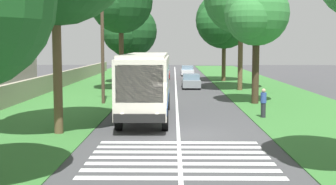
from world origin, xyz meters
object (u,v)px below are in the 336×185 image
object	(u,v)px
roadside_tree_left_1	(120,3)
roadside_tree_right_0	(255,16)
trailing_car_3	(187,71)
roadside_tree_left_2	(129,33)
roadside_tree_right_2	(222,22)
trailing_car_1	(160,77)
trailing_car_2	(163,73)
trailing_car_0	(191,81)
coach_bus	(146,81)
utility_pole	(102,41)
pedestrian	(263,103)

from	to	relation	value
roadside_tree_left_1	roadside_tree_right_0	bearing A→B (deg)	-132.34
trailing_car_3	roadside_tree_right_0	distance (m)	32.69
roadside_tree_left_2	roadside_tree_right_2	bearing A→B (deg)	-79.39
trailing_car_1	trailing_car_2	xyz separation A→B (m)	(7.24, -0.17, 0.00)
trailing_car_0	roadside_tree_right_0	bearing A→B (deg)	-162.01
trailing_car_0	trailing_car_2	size ratio (longest dim) A/B	1.00
coach_bus	trailing_car_2	world-z (taller)	coach_bus
roadside_tree_left_1	roadside_tree_right_0	distance (m)	14.64
roadside_tree_left_1	roadside_tree_left_2	world-z (taller)	roadside_tree_left_1
trailing_car_2	utility_pole	size ratio (longest dim) A/B	0.50
roadside_tree_left_1	roadside_tree_left_2	bearing A→B (deg)	0.57
roadside_tree_left_1	trailing_car_3	bearing A→B (deg)	-17.34
trailing_car_0	roadside_tree_right_0	xyz separation A→B (m)	(-12.43, -4.04, 5.66)
trailing_car_1	utility_pole	distance (m)	19.45
roadside_tree_left_1	pedestrian	world-z (taller)	roadside_tree_left_1
trailing_car_0	pedestrian	world-z (taller)	pedestrian
trailing_car_2	roadside_tree_left_2	size ratio (longest dim) A/B	0.49
roadside_tree_right_2	pedestrian	bearing A→B (deg)	178.97
roadside_tree_right_2	roadside_tree_left_1	bearing A→B (deg)	137.01
roadside_tree_left_2	roadside_tree_right_2	distance (m)	11.04
roadside_tree_right_0	utility_pole	xyz separation A→B (m)	(-0.18, 10.86, -1.81)
trailing_car_0	roadside_tree_left_2	xyz separation A→B (m)	(6.79, 6.80, 5.03)
coach_bus	roadside_tree_left_1	distance (m)	17.84
trailing_car_1	trailing_car_2	world-z (taller)	same
roadside_tree_right_2	pedestrian	xyz separation A→B (m)	(-27.88, 0.50, -6.08)
roadside_tree_right_2	pedestrian	distance (m)	28.54
trailing_car_1	roadside_tree_right_2	world-z (taller)	roadside_tree_right_2
coach_bus	trailing_car_3	size ratio (longest dim) A/B	2.60
roadside_tree_left_1	roadside_tree_right_0	size ratio (longest dim) A/B	1.27
trailing_car_1	roadside_tree_right_0	bearing A→B (deg)	-158.48
roadside_tree_left_1	pedestrian	bearing A→B (deg)	-148.21
roadside_tree_right_2	trailing_car_1	bearing A→B (deg)	110.41
roadside_tree_right_0	pedestrian	world-z (taller)	roadside_tree_right_0
trailing_car_2	utility_pole	bearing A→B (deg)	171.85
trailing_car_2	coach_bus	bearing A→B (deg)	179.65
trailing_car_1	roadside_tree_left_2	distance (m)	6.18
coach_bus	roadside_tree_left_2	size ratio (longest dim) A/B	1.27
trailing_car_0	roadside_tree_right_2	distance (m)	11.55
coach_bus	trailing_car_2	bearing A→B (deg)	-0.35
trailing_car_3	pedestrian	xyz separation A→B (m)	(-38.60, -3.26, 0.24)
roadside_tree_left_1	roadside_tree_right_0	world-z (taller)	roadside_tree_left_1
roadside_tree_left_1	roadside_tree_right_0	xyz separation A→B (m)	(-9.79, -10.74, -1.75)
utility_pole	pedestrian	bearing A→B (deg)	-122.09
trailing_car_1	roadside_tree_right_0	xyz separation A→B (m)	(-18.55, -7.31, 5.66)
trailing_car_1	trailing_car_2	size ratio (longest dim) A/B	1.00
trailing_car_3	roadside_tree_left_2	world-z (taller)	roadside_tree_left_2
utility_pole	pedestrian	world-z (taller)	utility_pole
roadside_tree_left_2	roadside_tree_right_0	xyz separation A→B (m)	(-19.22, -10.84, 0.63)
roadside_tree_left_1	roadside_tree_right_2	world-z (taller)	roadside_tree_left_1
roadside_tree_right_0	pedestrian	distance (m)	8.59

